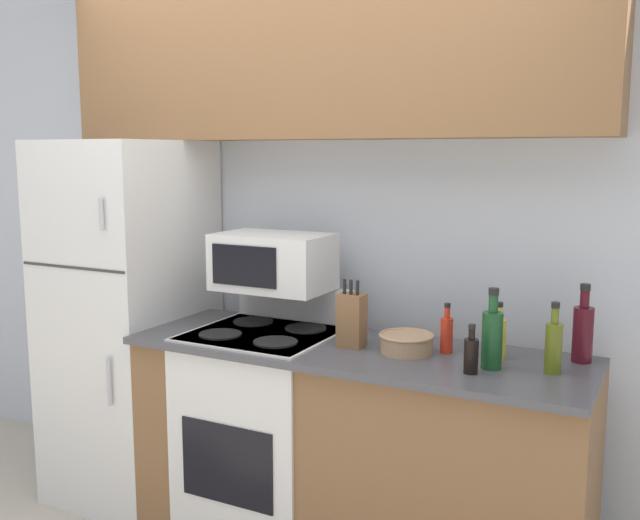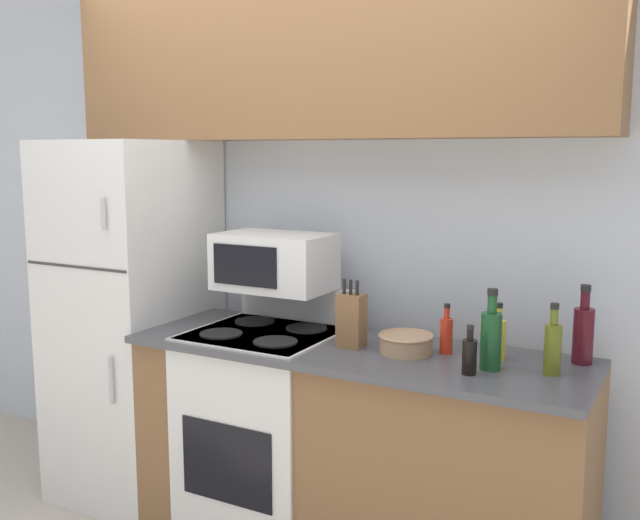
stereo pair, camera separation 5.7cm
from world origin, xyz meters
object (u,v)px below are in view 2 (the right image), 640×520
at_px(bowl, 406,343).
at_px(bottle_cooking_spray, 498,337).
at_px(bottle_wine_green, 491,338).
at_px(bottle_hot_sauce, 446,334).
at_px(bottle_soy_sauce, 469,355).
at_px(bottle_wine_red, 583,333).
at_px(refrigerator, 133,320).
at_px(microwave, 274,262).
at_px(bottle_olive_oil, 553,347).
at_px(stove, 266,431).
at_px(knife_block, 351,320).

bearing_deg(bowl, bottle_cooking_spray, 14.70).
bearing_deg(bottle_wine_green, bottle_hot_sauce, 149.19).
relative_size(bottle_cooking_spray, bottle_wine_green, 0.73).
bearing_deg(bottle_soy_sauce, bottle_wine_red, 44.95).
height_order(refrigerator, microwave, refrigerator).
xyz_separation_m(bottle_wine_red, bottle_olive_oil, (-0.07, -0.19, -0.02)).
distance_m(bottle_wine_green, bottle_olive_oil, 0.22).
relative_size(stove, bottle_wine_green, 3.68).
bearing_deg(bowl, bottle_wine_red, 16.52).
xyz_separation_m(bowl, bottle_cooking_spray, (0.34, 0.09, 0.05)).
xyz_separation_m(bottle_hot_sauce, bottle_olive_oil, (0.42, -0.08, 0.02)).
distance_m(knife_block, bowl, 0.24).
xyz_separation_m(bottle_cooking_spray, bottle_olive_oil, (0.22, -0.10, 0.02)).
height_order(bottle_wine_red, bottle_olive_oil, bottle_wine_red).
relative_size(microwave, bottle_hot_sauce, 2.53).
relative_size(refrigerator, bottle_wine_red, 5.92).
xyz_separation_m(refrigerator, bottle_hot_sauce, (1.63, 0.02, 0.12)).
height_order(microwave, bottle_wine_red, microwave).
bearing_deg(bottle_soy_sauce, stove, 172.06).
bearing_deg(bottle_wine_red, knife_block, -166.48).
xyz_separation_m(bottle_wine_green, bottle_wine_red, (0.28, 0.24, 0.00)).
xyz_separation_m(stove, bottle_olive_oil, (1.21, 0.01, 0.55)).
xyz_separation_m(knife_block, bottle_wine_red, (0.86, 0.21, 0.01)).
bearing_deg(stove, bottle_wine_green, -2.22).
relative_size(stove, bottle_cooking_spray, 5.02).
bearing_deg(bottle_hot_sauce, bottle_olive_oil, -10.84).
xyz_separation_m(knife_block, bowl, (0.23, 0.02, -0.07)).
distance_m(bottle_hot_sauce, bottle_olive_oil, 0.43).
bearing_deg(bottle_olive_oil, bottle_soy_sauce, -151.96).
distance_m(microwave, bottle_wine_red, 1.33).
bearing_deg(bottle_soy_sauce, bowl, 154.10).
distance_m(bowl, bottle_olive_oil, 0.56).
bearing_deg(refrigerator, bottle_olive_oil, -1.79).
bearing_deg(bottle_cooking_spray, bottle_wine_green, -85.57).
bearing_deg(microwave, bowl, -9.42).
bearing_deg(bottle_olive_oil, bowl, 179.31).
distance_m(refrigerator, bottle_wine_green, 1.85).
relative_size(bottle_wine_red, bottle_olive_oil, 1.15).
bearing_deg(bowl, knife_block, -175.09).
bearing_deg(knife_block, bottle_wine_red, 13.52).
bearing_deg(refrigerator, bottle_hot_sauce, 0.58).
height_order(knife_block, bottle_soy_sauce, knife_block).
bearing_deg(microwave, bottle_hot_sauce, -2.75).
bearing_deg(refrigerator, stove, -4.79).
bearing_deg(bottle_wine_green, stove, 177.78).
height_order(bottle_wine_red, bottle_soy_sauce, bottle_wine_red).
height_order(microwave, bowl, microwave).
xyz_separation_m(refrigerator, microwave, (0.80, 0.06, 0.35)).
distance_m(refrigerator, bottle_hot_sauce, 1.63).
height_order(bottle_cooking_spray, bottle_hot_sauce, bottle_cooking_spray).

